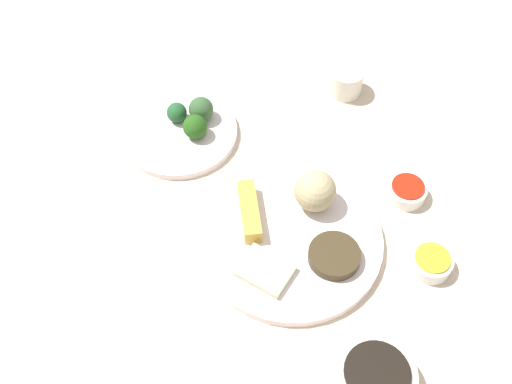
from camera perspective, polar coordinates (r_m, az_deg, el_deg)
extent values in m
cube|color=beige|center=(1.00, 4.17, -4.57)|extent=(2.20, 2.20, 0.02)
cylinder|color=white|center=(0.98, 3.24, -4.46)|extent=(0.30, 0.30, 0.02)
sphere|color=tan|center=(0.99, 5.57, 0.11)|extent=(0.07, 0.07, 0.07)
cube|color=gold|center=(0.98, -0.61, -1.80)|extent=(0.09, 0.10, 0.03)
cube|color=beige|center=(0.93, 0.93, -7.44)|extent=(0.07, 0.09, 0.01)
cylinder|color=#3E321D|center=(0.95, 7.35, -5.96)|extent=(0.08, 0.08, 0.02)
cylinder|color=white|center=(1.13, -7.19, 5.56)|extent=(0.21, 0.21, 0.01)
sphere|color=#23592E|center=(1.13, -7.45, 7.41)|extent=(0.04, 0.04, 0.04)
sphere|color=#365E34|center=(1.12, -5.19, 7.75)|extent=(0.05, 0.05, 0.05)
sphere|color=#26581A|center=(1.10, -5.74, 6.13)|extent=(0.04, 0.04, 0.04)
cylinder|color=white|center=(0.88, 11.10, -16.79)|extent=(0.11, 0.11, 0.04)
cylinder|color=black|center=(0.86, 11.33, -16.30)|extent=(0.09, 0.09, 0.00)
cylinder|color=white|center=(0.99, 16.07, -6.40)|extent=(0.07, 0.07, 0.03)
cylinder|color=yellow|center=(0.98, 16.27, -5.96)|extent=(0.05, 0.05, 0.00)
cylinder|color=white|center=(1.06, 13.94, 0.04)|extent=(0.07, 0.07, 0.03)
cylinder|color=red|center=(1.05, 14.10, 0.52)|extent=(0.05, 0.05, 0.00)
cylinder|color=silver|center=(1.20, 8.42, 10.25)|extent=(0.07, 0.07, 0.05)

